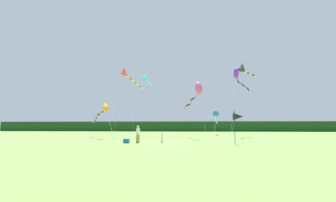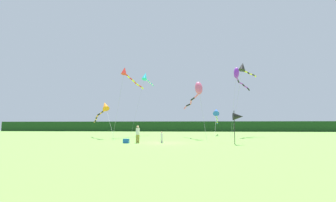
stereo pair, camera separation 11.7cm
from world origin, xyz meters
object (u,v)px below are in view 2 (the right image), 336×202
(cooler_box, at_px, (126,141))
(kite_rainbow, at_px, (197,91))
(banner_flag_pole, at_px, (238,117))
(kite_cyan, at_px, (145,77))
(person_adult, at_px, (138,133))
(person_child, at_px, (162,137))
(kite_orange, at_px, (104,108))
(kite_red, at_px, (127,74))
(kite_black, at_px, (243,67))
(kite_purple, at_px, (237,75))
(kite_blue, at_px, (216,112))

(cooler_box, bearing_deg, kite_rainbow, 49.48)
(banner_flag_pole, relative_size, kite_cyan, 0.27)
(person_adult, height_order, banner_flag_pole, banner_flag_pole)
(person_child, distance_m, cooler_box, 3.44)
(banner_flag_pole, relative_size, kite_orange, 0.36)
(kite_red, height_order, kite_black, kite_black)
(kite_rainbow, bearing_deg, person_child, -116.25)
(cooler_box, height_order, banner_flag_pole, banner_flag_pole)
(banner_flag_pole, distance_m, kite_red, 19.17)
(kite_purple, bearing_deg, kite_black, 53.54)
(person_adult, bearing_deg, kite_orange, 129.71)
(kite_orange, bearing_deg, kite_red, 57.64)
(kite_purple, bearing_deg, person_child, -127.75)
(banner_flag_pole, relative_size, kite_purple, 0.29)
(kite_black, xyz_separation_m, kite_rainbow, (-7.40, -6.90, -4.63))
(cooler_box, xyz_separation_m, kite_blue, (10.64, 19.34, 3.73))
(kite_purple, xyz_separation_m, kite_blue, (-2.63, 5.81, -5.32))
(kite_black, bearing_deg, kite_red, -167.74)
(kite_rainbow, bearing_deg, cooler_box, -130.52)
(kite_purple, distance_m, kite_orange, 20.06)
(kite_purple, relative_size, kite_red, 1.02)
(kite_rainbow, bearing_deg, banner_flag_pole, -68.80)
(person_child, distance_m, kite_purple, 18.38)
(kite_red, distance_m, kite_blue, 16.78)
(kite_cyan, relative_size, kite_blue, 1.03)
(person_child, relative_size, banner_flag_pole, 0.36)
(cooler_box, xyz_separation_m, kite_rainbow, (7.06, 8.26, 5.97))
(person_adult, relative_size, cooler_box, 2.97)
(kite_black, height_order, kite_cyan, kite_black)
(cooler_box, bearing_deg, kite_purple, 45.57)
(kite_purple, xyz_separation_m, kite_cyan, (-15.01, 5.09, 1.08))
(person_child, bearing_deg, kite_black, 52.39)
(person_child, bearing_deg, kite_blue, 68.61)
(person_adult, relative_size, banner_flag_pole, 0.55)
(kite_cyan, distance_m, kite_rainbow, 14.22)
(person_child, relative_size, kite_orange, 0.13)
(cooler_box, height_order, kite_black, kite_black)
(kite_purple, bearing_deg, cooler_box, -134.43)
(banner_flag_pole, height_order, kite_orange, kite_orange)
(person_adult, height_order, kite_black, kite_black)
(kite_red, bearing_deg, person_adult, -69.29)
(banner_flag_pole, bearing_deg, person_adult, 175.19)
(banner_flag_pole, height_order, kite_purple, kite_purple)
(kite_rainbow, bearing_deg, kite_cyan, 130.37)
(person_adult, xyz_separation_m, kite_orange, (-6.28, 7.57, 3.05))
(cooler_box, height_order, kite_rainbow, kite_rainbow)
(kite_purple, height_order, kite_orange, kite_purple)
(person_child, xyz_separation_m, kite_cyan, (-5.08, 17.91, 9.72))
(kite_red, bearing_deg, kite_black, 12.26)
(cooler_box, xyz_separation_m, kite_red, (-3.12, 11.34, 9.06))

